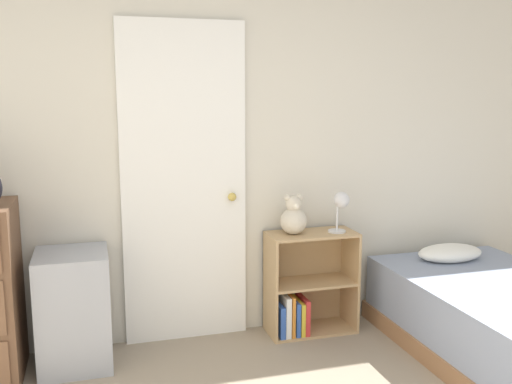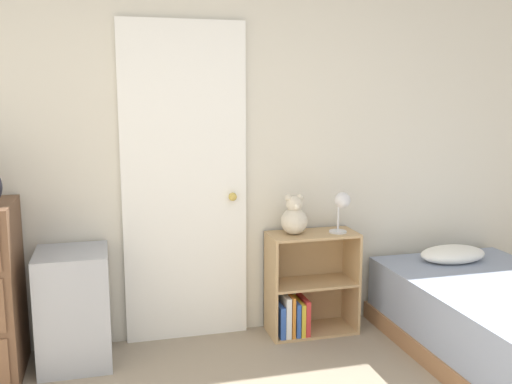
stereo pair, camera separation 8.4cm
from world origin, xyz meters
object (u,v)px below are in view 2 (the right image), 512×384
object	(u,v)px
bookshelf	(304,293)
teddy_bear	(294,217)
desk_lamp	(342,204)
storage_bin	(74,308)

from	to	relation	value
bookshelf	teddy_bear	xyz separation A→B (m)	(-0.08, -0.01, 0.53)
teddy_bear	desk_lamp	size ratio (longest dim) A/B	0.98
bookshelf	desk_lamp	xyz separation A→B (m)	(0.24, -0.05, 0.61)
storage_bin	bookshelf	world-z (taller)	storage_bin
storage_bin	desk_lamp	xyz separation A→B (m)	(1.73, 0.03, 0.54)
storage_bin	desk_lamp	distance (m)	1.81
storage_bin	bookshelf	size ratio (longest dim) A/B	1.01
storage_bin	bookshelf	bearing A→B (deg)	3.09
storage_bin	teddy_bear	world-z (taller)	teddy_bear
storage_bin	teddy_bear	size ratio (longest dim) A/B	2.58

